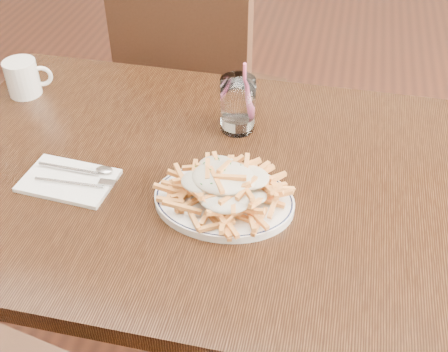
% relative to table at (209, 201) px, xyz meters
% --- Properties ---
extents(table, '(1.20, 0.80, 0.75)m').
position_rel_table_xyz_m(table, '(0.00, 0.00, 0.00)').
color(table, black).
rests_on(table, ground).
extents(chair_far, '(0.50, 0.50, 0.94)m').
position_rel_table_xyz_m(chair_far, '(-0.21, 0.65, -0.14)').
color(chair_far, black).
rests_on(chair_far, ground).
extents(fries_plate, '(0.27, 0.24, 0.02)m').
position_rel_table_xyz_m(fries_plate, '(0.05, -0.09, 0.09)').
color(fries_plate, white).
rests_on(fries_plate, table).
extents(loaded_fries, '(0.26, 0.23, 0.07)m').
position_rel_table_xyz_m(loaded_fries, '(0.05, -0.09, 0.13)').
color(loaded_fries, '#D98E42').
rests_on(loaded_fries, fries_plate).
extents(napkin, '(0.19, 0.13, 0.01)m').
position_rel_table_xyz_m(napkin, '(-0.27, -0.09, 0.08)').
color(napkin, white).
rests_on(napkin, table).
extents(cutlery, '(0.18, 0.06, 0.01)m').
position_rel_table_xyz_m(cutlery, '(-0.27, -0.09, 0.09)').
color(cutlery, silver).
rests_on(cutlery, napkin).
extents(water_glass, '(0.08, 0.08, 0.17)m').
position_rel_table_xyz_m(water_glass, '(0.03, 0.17, 0.13)').
color(water_glass, white).
rests_on(water_glass, table).
extents(coffee_mug, '(0.11, 0.08, 0.09)m').
position_rel_table_xyz_m(coffee_mug, '(-0.51, 0.20, 0.12)').
color(coffee_mug, white).
rests_on(coffee_mug, table).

